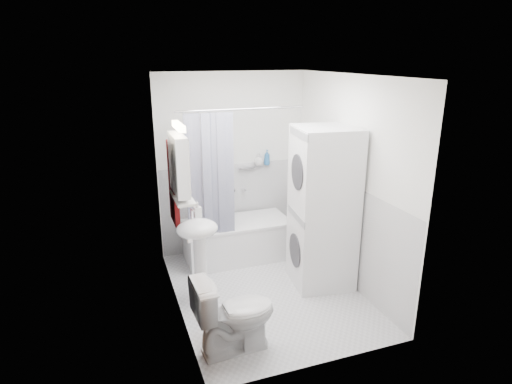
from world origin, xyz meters
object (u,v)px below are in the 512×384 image
object	(u,v)px
bathtub	(237,238)
toilet	(235,314)
washer_dryer	(323,208)
sink	(198,242)

from	to	relation	value
bathtub	toilet	world-z (taller)	toilet
washer_dryer	toilet	world-z (taller)	washer_dryer
bathtub	sink	bearing A→B (deg)	-128.80
bathtub	sink	size ratio (longest dim) A/B	1.31
washer_dryer	toilet	size ratio (longest dim) A/B	2.48
sink	washer_dryer	size ratio (longest dim) A/B	0.56
washer_dryer	bathtub	bearing A→B (deg)	136.30
bathtub	washer_dryer	distance (m)	1.35
toilet	washer_dryer	bearing A→B (deg)	-60.15
bathtub	toilet	bearing A→B (deg)	-107.75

